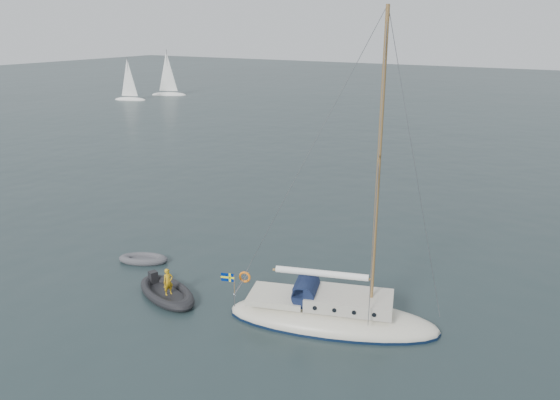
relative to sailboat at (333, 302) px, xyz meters
The scene contains 6 objects.
ground 4.44m from the sailboat, 145.37° to the left, with size 300.00×300.00×0.00m, color black.
sailboat is the anchor object (origin of this frame).
dinghy 11.56m from the sailboat, behind, with size 2.69×1.21×0.39m.
rib 8.01m from the sailboat, 167.31° to the right, with size 4.05×1.84×1.51m.
distant_yacht_a 76.81m from the sailboat, 141.40° to the left, with size 5.68×3.03×7.53m.
distant_yacht_c 81.33m from the sailboat, 136.31° to the left, with size 6.35×3.39×8.42m.
Camera 1 is at (12.11, -21.42, 12.29)m, focal length 35.00 mm.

